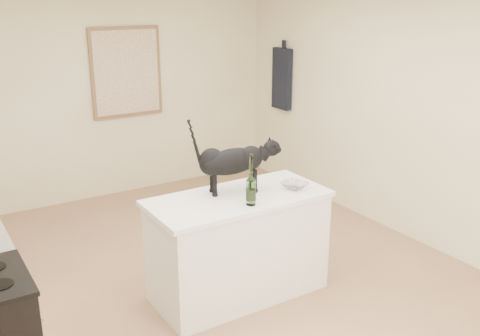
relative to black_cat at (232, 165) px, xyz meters
The scene contains 11 objects.
floor 1.15m from the black_cat, 138.18° to the left, with size 5.50×5.50×0.00m, color #A07655.
wall_back 2.85m from the black_cat, 92.15° to the left, with size 4.50×4.50×0.00m, color beige.
wall_right 2.15m from the black_cat, ahead, with size 5.50×5.50×0.00m, color beige.
island_base 0.72m from the black_cat, 93.78° to the right, with size 1.44×0.67×0.86m, color white.
island_top 0.28m from the black_cat, 93.78° to the right, with size 1.50×0.70×0.04m, color white.
artwork_frame 2.85m from the black_cat, 86.08° to the left, with size 0.90×0.03×1.10m, color brown.
artwork_canvas 2.83m from the black_cat, 86.05° to the left, with size 0.82×0.00×1.02m, color beige.
hanging_garment 3.00m from the black_cat, 45.85° to the left, with size 0.08×0.34×0.80m, color black.
black_cat is the anchor object (origin of this frame).
wine_bottle 0.33m from the black_cat, 94.14° to the right, with size 0.08×0.08×0.36m, color #326026.
glass_bowl 0.58m from the black_cat, 22.67° to the right, with size 0.22×0.22×0.05m, color silver.
Camera 1 is at (-2.12, -3.75, 2.50)m, focal length 40.80 mm.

